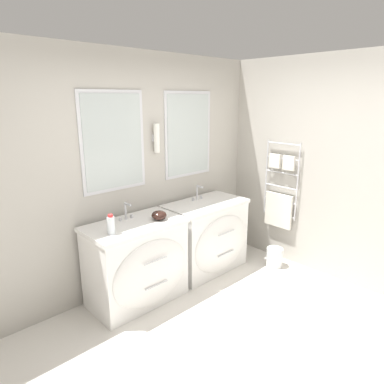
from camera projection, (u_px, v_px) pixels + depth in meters
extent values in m
plane|color=silver|center=(257.00, 358.00, 2.87)|extent=(16.00, 16.00, 0.00)
cube|color=#B2ADA3|center=(131.00, 174.00, 3.76)|extent=(5.17, 0.06, 2.60)
cube|color=silver|center=(113.00, 142.00, 3.49)|extent=(0.74, 0.02, 1.03)
cube|color=#B2BCBA|center=(114.00, 142.00, 3.48)|extent=(0.67, 0.01, 0.96)
cube|color=silver|center=(188.00, 135.00, 4.18)|extent=(0.74, 0.02, 1.03)
cube|color=#B2BCBA|center=(189.00, 135.00, 4.17)|extent=(0.67, 0.01, 0.96)
cylinder|color=white|center=(157.00, 138.00, 3.80)|extent=(0.07, 0.07, 0.32)
cube|color=silver|center=(154.00, 138.00, 3.83)|extent=(0.05, 0.02, 0.08)
cube|color=#B2ADA3|center=(298.00, 165.00, 4.27)|extent=(0.06, 3.61, 2.60)
cylinder|color=silver|center=(297.00, 183.00, 4.25)|extent=(0.02, 0.02, 0.99)
cylinder|color=silver|center=(266.00, 177.00, 4.58)|extent=(0.02, 0.02, 0.99)
cylinder|color=silver|center=(284.00, 144.00, 4.29)|extent=(0.02, 0.46, 0.02)
cylinder|color=silver|center=(283.00, 158.00, 4.34)|extent=(0.02, 0.46, 0.02)
cylinder|color=silver|center=(282.00, 173.00, 4.39)|extent=(0.02, 0.46, 0.02)
cylinder|color=silver|center=(281.00, 187.00, 4.44)|extent=(0.02, 0.46, 0.02)
cylinder|color=silver|center=(280.00, 200.00, 4.49)|extent=(0.02, 0.46, 0.02)
cylinder|color=silver|center=(279.00, 214.00, 4.54)|extent=(0.02, 0.46, 0.02)
cube|color=silver|center=(278.00, 210.00, 4.51)|extent=(0.04, 0.39, 0.45)
cube|color=silver|center=(289.00, 163.00, 4.27)|extent=(0.04, 0.16, 0.18)
cube|color=silver|center=(275.00, 161.00, 4.41)|extent=(0.04, 0.16, 0.18)
cube|color=white|center=(136.00, 264.00, 3.61)|extent=(0.98, 0.55, 0.84)
ellipsoid|color=white|center=(152.00, 273.00, 3.41)|extent=(0.91, 0.12, 0.70)
cube|color=white|center=(134.00, 225.00, 3.49)|extent=(1.01, 0.58, 0.04)
ellipsoid|color=white|center=(136.00, 229.00, 3.48)|extent=(0.41, 0.35, 0.11)
cylinder|color=silver|center=(156.00, 261.00, 3.32)|extent=(0.27, 0.01, 0.01)
cylinder|color=silver|center=(157.00, 285.00, 3.39)|extent=(0.27, 0.01, 0.01)
cube|color=white|center=(205.00, 237.00, 4.30)|extent=(0.98, 0.55, 0.84)
ellipsoid|color=white|center=(222.00, 244.00, 4.10)|extent=(0.91, 0.12, 0.70)
cube|color=white|center=(206.00, 204.00, 4.18)|extent=(1.01, 0.58, 0.04)
ellipsoid|color=white|center=(207.00, 207.00, 4.17)|extent=(0.41, 0.35, 0.11)
cylinder|color=silver|center=(227.00, 233.00, 4.01)|extent=(0.27, 0.01, 0.01)
cylinder|color=silver|center=(226.00, 253.00, 4.08)|extent=(0.27, 0.01, 0.01)
cylinder|color=silver|center=(126.00, 211.00, 3.57)|extent=(0.02, 0.02, 0.19)
cylinder|color=silver|center=(128.00, 204.00, 3.51)|extent=(0.02, 0.10, 0.02)
cylinder|color=silver|center=(120.00, 219.00, 3.54)|extent=(0.03, 0.03, 0.04)
cylinder|color=silver|center=(132.00, 216.00, 3.63)|extent=(0.03, 0.03, 0.04)
cylinder|color=silver|center=(197.00, 193.00, 4.26)|extent=(0.02, 0.02, 0.19)
cylinder|color=silver|center=(200.00, 187.00, 4.20)|extent=(0.02, 0.10, 0.02)
cylinder|color=silver|center=(193.00, 199.00, 4.23)|extent=(0.03, 0.03, 0.04)
cylinder|color=silver|center=(201.00, 197.00, 4.32)|extent=(0.03, 0.03, 0.04)
cylinder|color=silver|center=(111.00, 225.00, 3.18)|extent=(0.07, 0.07, 0.17)
cylinder|color=red|center=(110.00, 216.00, 3.16)|extent=(0.05, 0.05, 0.02)
ellipsoid|color=black|center=(159.00, 215.00, 3.57)|extent=(0.16, 0.16, 0.10)
cylinder|color=silver|center=(274.00, 257.00, 4.41)|extent=(0.21, 0.21, 0.25)
torus|color=silver|center=(275.00, 249.00, 4.38)|extent=(0.21, 0.21, 0.01)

